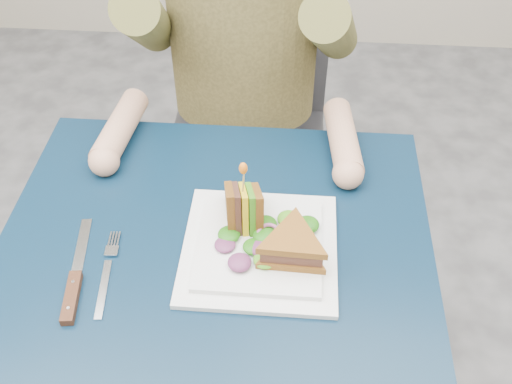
# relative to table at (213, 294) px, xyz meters

# --- Properties ---
(table) EXTENTS (0.75, 0.75, 0.73)m
(table) POSITION_rel_table_xyz_m (0.00, 0.00, 0.00)
(table) COLOR black
(table) RESTS_ON ground
(chair) EXTENTS (0.42, 0.40, 0.93)m
(chair) POSITION_rel_table_xyz_m (0.00, 0.70, -0.11)
(chair) COLOR #47474C
(chair) RESTS_ON ground
(plate) EXTENTS (0.26, 0.26, 0.02)m
(plate) POSITION_rel_table_xyz_m (0.08, 0.04, 0.09)
(plate) COLOR white
(plate) RESTS_ON table
(sandwich_flat) EXTENTS (0.14, 0.14, 0.05)m
(sandwich_flat) POSITION_rel_table_xyz_m (0.13, 0.01, 0.12)
(sandwich_flat) COLOR brown
(sandwich_flat) RESTS_ON plate
(sandwich_upright) EXTENTS (0.08, 0.13, 0.13)m
(sandwich_upright) POSITION_rel_table_xyz_m (0.05, 0.08, 0.13)
(sandwich_upright) COLOR brown
(sandwich_upright) RESTS_ON plate
(fork) EXTENTS (0.03, 0.18, 0.01)m
(fork) POSITION_rel_table_xyz_m (-0.17, -0.03, 0.08)
(fork) COLOR silver
(fork) RESTS_ON table
(knife) EXTENTS (0.05, 0.22, 0.02)m
(knife) POSITION_rel_table_xyz_m (-0.21, -0.07, 0.09)
(knife) COLOR silver
(knife) RESTS_ON table
(toothpick) EXTENTS (0.01, 0.01, 0.06)m
(toothpick) POSITION_rel_table_xyz_m (0.05, 0.08, 0.20)
(toothpick) COLOR tan
(toothpick) RESTS_ON sandwich_upright
(toothpick_frill) EXTENTS (0.01, 0.01, 0.02)m
(toothpick_frill) POSITION_rel_table_xyz_m (0.05, 0.08, 0.23)
(toothpick_frill) COLOR orange
(toothpick_frill) RESTS_ON sandwich_upright
(lettuce_spill) EXTENTS (0.15, 0.13, 0.02)m
(lettuce_spill) POSITION_rel_table_xyz_m (0.08, 0.05, 0.11)
(lettuce_spill) COLOR #337A14
(lettuce_spill) RESTS_ON plate
(onion_ring) EXTENTS (0.04, 0.04, 0.02)m
(onion_ring) POSITION_rel_table_xyz_m (0.09, 0.04, 0.11)
(onion_ring) COLOR #9E4C7A
(onion_ring) RESTS_ON plate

